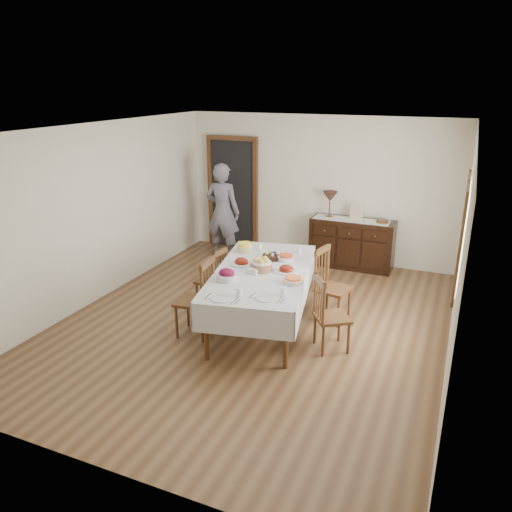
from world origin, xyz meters
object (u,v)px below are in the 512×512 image
at_px(chair_left_near, 198,297).
at_px(table_lamp, 330,197).
at_px(chair_left_far, 214,278).
at_px(chair_right_near, 329,314).
at_px(sideboard, 352,243).
at_px(dining_table, 262,277).
at_px(person, 223,209).
at_px(chair_right_far, 330,284).

xyz_separation_m(chair_left_near, table_lamp, (0.82, 3.29, 0.69)).
bearing_deg(chair_left_far, table_lamp, 161.64).
distance_m(chair_left_near, chair_right_near, 1.67).
distance_m(chair_left_far, sideboard, 2.85).
distance_m(dining_table, person, 2.80).
xyz_separation_m(chair_left_near, chair_right_far, (1.44, 1.12, -0.01)).
relative_size(chair_right_near, table_lamp, 2.07).
height_order(chair_left_near, chair_left_far, chair_left_near).
distance_m(dining_table, sideboard, 2.80).
bearing_deg(chair_right_near, chair_right_far, -20.23).
bearing_deg(sideboard, chair_right_near, -82.58).
distance_m(chair_left_near, table_lamp, 3.46).
bearing_deg(sideboard, person, -167.58).
height_order(chair_left_far, chair_right_far, chair_right_far).
bearing_deg(chair_left_far, sideboard, 153.49).
relative_size(chair_right_far, person, 0.54).
bearing_deg(chair_right_near, chair_left_near, 65.94).
xyz_separation_m(chair_right_near, person, (-2.67, 2.48, 0.47)).
xyz_separation_m(chair_right_far, sideboard, (-0.18, 2.16, -0.08)).
bearing_deg(chair_right_far, person, 68.02).
height_order(dining_table, chair_right_far, chair_right_far).
height_order(chair_right_far, person, person).
distance_m(chair_right_near, chair_right_far, 0.85).
distance_m(chair_left_near, chair_right_far, 1.82).
height_order(dining_table, chair_left_near, chair_left_near).
relative_size(chair_left_near, sideboard, 0.72).
bearing_deg(table_lamp, chair_left_far, -112.87).
distance_m(chair_right_near, table_lamp, 3.19).
relative_size(chair_left_near, person, 0.55).
distance_m(chair_left_far, person, 2.16).
distance_m(chair_left_near, sideboard, 3.51).
height_order(chair_left_far, table_lamp, table_lamp).
xyz_separation_m(dining_table, sideboard, (0.59, 2.73, -0.27)).
relative_size(chair_right_near, chair_right_far, 0.93).
xyz_separation_m(sideboard, table_lamp, (-0.44, 0.01, 0.79)).
relative_size(dining_table, chair_left_near, 2.41).
xyz_separation_m(chair_right_near, table_lamp, (-0.82, 2.99, 0.74)).
distance_m(dining_table, chair_right_far, 0.98).
bearing_deg(chair_left_near, dining_table, 123.88).
bearing_deg(chair_left_near, person, -165.73).
distance_m(chair_right_far, sideboard, 2.17).
height_order(chair_left_far, chair_right_near, chair_right_near).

